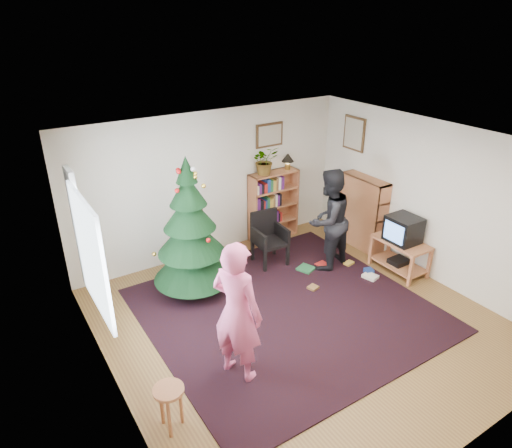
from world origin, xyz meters
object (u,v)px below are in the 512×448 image
bookshelf_right (362,211)px  bookshelf_back (273,205)px  stool (169,398)px  person_standing (237,312)px  tv_stand (400,253)px  armchair (267,236)px  potted_plant (265,160)px  table_lamp (288,159)px  picture_back (269,135)px  picture_right (354,134)px  christmas_tree (191,238)px  crt_tv (403,229)px  person_by_chair (328,220)px

bookshelf_right → bookshelf_back: bearing=46.7°
stool → person_standing: bearing=17.4°
tv_stand → armchair: bearing=139.0°
potted_plant → table_lamp: (0.50, 0.00, -0.05)m
picture_back → potted_plant: bearing=-143.6°
picture_back → tv_stand: (1.07, -2.27, -1.63)m
picture_right → tv_stand: size_ratio=0.67×
picture_right → stool: size_ratio=1.13×
bookshelf_right → potted_plant: bearing=51.2°
christmas_tree → tv_stand: christmas_tree is taller
stool → bookshelf_right: bearing=23.2°
christmas_tree → crt_tv: 3.37m
tv_stand → person_by_chair: 1.31m
crt_tv → stool: crt_tv is taller
bookshelf_back → table_lamp: 0.89m
bookshelf_back → stool: (-3.37, -3.05, -0.25)m
stool → christmas_tree: bearing=59.4°
christmas_tree → crt_tv: christmas_tree is taller
tv_stand → potted_plant: 2.76m
armchair → picture_back: bearing=58.6°
person_standing → potted_plant: potted_plant is taller
crt_tv → stool: size_ratio=0.92×
picture_right → crt_tv: bearing=-99.5°
potted_plant → christmas_tree: bearing=-155.6°
christmas_tree → person_standing: christmas_tree is taller
picture_back → person_standing: (-2.37, -2.88, -1.07)m
person_standing → potted_plant: bearing=-62.8°
picture_right → tv_stand: bearing=-99.4°
picture_right → potted_plant: (-1.51, 0.59, -0.40)m
potted_plant → stool: bearing=-136.0°
bookshelf_back → potted_plant: 0.91m
bookshelf_right → stool: (-4.54, -1.95, -0.25)m
picture_right → bookshelf_back: (-1.31, 0.59, -1.29)m
armchair → potted_plant: potted_plant is taller
bookshelf_right → stool: 4.95m
table_lamp → christmas_tree: bearing=-160.3°
picture_right → tv_stand: (-0.26, -1.55, -1.63)m
bookshelf_right → table_lamp: table_lamp is taller
christmas_tree → bookshelf_right: (3.23, -0.26, -0.23)m
tv_stand → table_lamp: bearing=109.4°
bookshelf_right → armchair: bookshelf_right is taller
tv_stand → stool: (-4.42, -0.92, 0.08)m
table_lamp → person_by_chair: bearing=-97.2°
crt_tv → table_lamp: size_ratio=1.61×
stool → potted_plant: bearing=44.0°
picture_back → person_standing: size_ratio=0.31×
bookshelf_right → person_standing: 3.93m
bookshelf_right → person_by_chair: 1.10m
tv_stand → armchair: armchair is taller
crt_tv → person_standing: (-3.44, -0.61, 0.12)m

